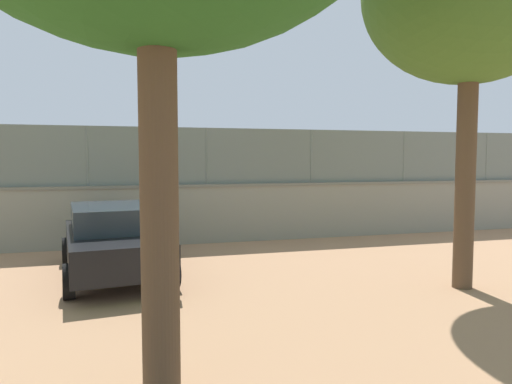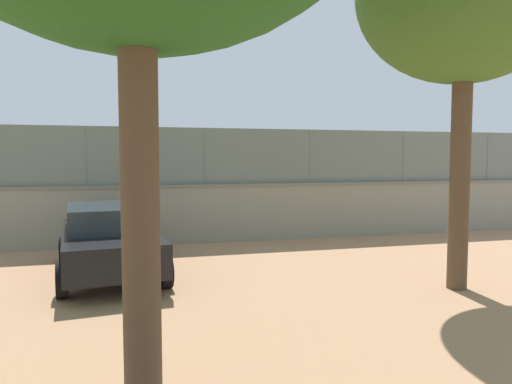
{
  "view_description": "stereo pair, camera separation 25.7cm",
  "coord_description": "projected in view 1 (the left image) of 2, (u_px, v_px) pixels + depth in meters",
  "views": [
    {
      "loc": [
        6.37,
        24.06,
        2.43
      ],
      "look_at": [
        2.14,
        7.18,
        1.19
      ],
      "focal_mm": 33.12,
      "sensor_mm": 36.0,
      "label": 1
    },
    {
      "loc": [
        6.12,
        24.12,
        2.43
      ],
      "look_at": [
        2.14,
        7.18,
        1.19
      ],
      "focal_mm": 33.12,
      "sensor_mm": 36.0,
      "label": 2
    }
  ],
  "objects": [
    {
      "name": "ground_plane",
      "position": [
        262.0,
        204.0,
        25.0
      ],
      "size": [
        260.0,
        260.0,
        0.0
      ],
      "primitive_type": "plane",
      "color": "tan"
    },
    {
      "name": "perimeter_wall",
      "position": [
        260.0,
        211.0,
        14.06
      ],
      "size": [
        29.58,
        1.3,
        1.69
      ],
      "color": "gray",
      "rests_on": "ground_plane"
    },
    {
      "name": "fence_panel_on_wall",
      "position": [
        260.0,
        156.0,
        13.94
      ],
      "size": [
        29.05,
        0.92,
        1.61
      ],
      "color": "slate",
      "rests_on": "perimeter_wall"
    },
    {
      "name": "player_foreground_swinging",
      "position": [
        204.0,
        193.0,
        20.03
      ],
      "size": [
        1.21,
        0.71,
        1.6
      ],
      "color": "navy",
      "rests_on": "ground_plane"
    },
    {
      "name": "player_crossing_court",
      "position": [
        369.0,
        195.0,
        19.69
      ],
      "size": [
        0.94,
        0.72,
        1.54
      ],
      "color": "#B2B2B2",
      "rests_on": "ground_plane"
    },
    {
      "name": "player_baseline_waiting",
      "position": [
        181.0,
        200.0,
        18.03
      ],
      "size": [
        0.94,
        0.93,
        1.47
      ],
      "color": "#B2B2B2",
      "rests_on": "ground_plane"
    },
    {
      "name": "sports_ball",
      "position": [
        191.0,
        217.0,
        18.84
      ],
      "size": [
        0.19,
        0.19,
        0.19
      ],
      "primitive_type": "sphere",
      "color": "yellow",
      "rests_on": "ground_plane"
    },
    {
      "name": "spare_ball_by_wall",
      "position": [
        176.0,
        232.0,
        15.02
      ],
      "size": [
        0.15,
        0.15,
        0.15
      ],
      "primitive_type": "sphere",
      "color": "orange",
      "rests_on": "ground_plane"
    },
    {
      "name": "parked_car_black",
      "position": [
        113.0,
        238.0,
        9.83
      ],
      "size": [
        2.5,
        4.5,
        1.44
      ],
      "color": "black",
      "rests_on": "ground_plane"
    }
  ]
}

